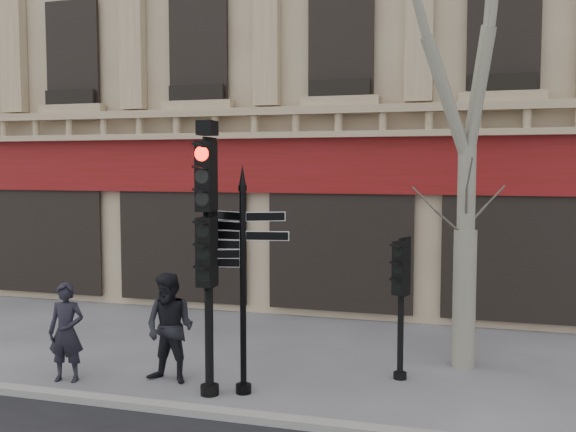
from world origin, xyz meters
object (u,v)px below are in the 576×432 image
pedestrian_b (170,328)px  traffic_signal_secondary (401,283)px  fingerpost (243,241)px  pedestrian_a (66,332)px  traffic_signal_main (208,224)px

pedestrian_b → traffic_signal_secondary: bearing=24.0°
traffic_signal_secondary → pedestrian_b: (-3.65, -1.22, -0.72)m
fingerpost → traffic_signal_secondary: size_ratio=1.54×
traffic_signal_secondary → fingerpost: bearing=-128.9°
pedestrian_b → pedestrian_a: bearing=-160.6°
fingerpost → traffic_signal_secondary: bearing=30.6°
traffic_signal_secondary → pedestrian_a: traffic_signal_secondary is taller
traffic_signal_main → pedestrian_b: (-0.86, 0.37, -1.78)m
traffic_signal_main → traffic_signal_secondary: size_ratio=1.82×
traffic_signal_secondary → pedestrian_a: 5.64m
traffic_signal_main → fingerpost: bearing=23.2°
traffic_signal_secondary → traffic_signal_main: bearing=-130.0°
traffic_signal_main → pedestrian_b: bearing=155.7°
fingerpost → traffic_signal_main: (-0.49, -0.22, 0.28)m
traffic_signal_secondary → pedestrian_a: (-5.33, -1.63, -0.81)m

